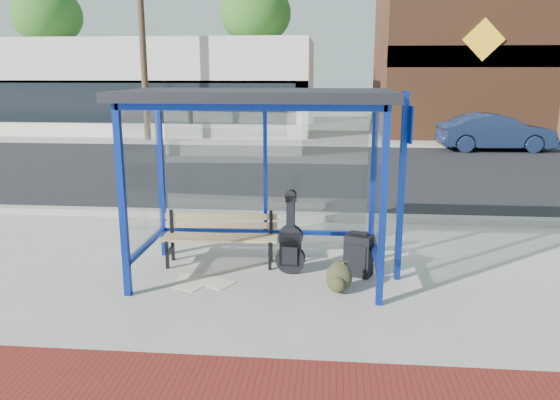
# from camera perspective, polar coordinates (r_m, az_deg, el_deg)

# --- Properties ---
(ground) EXTENTS (120.00, 120.00, 0.00)m
(ground) POSITION_cam_1_polar(r_m,az_deg,el_deg) (7.28, -2.19, -7.99)
(ground) COLOR #B2ADA0
(ground) RESTS_ON ground
(brick_paver_strip) EXTENTS (60.00, 1.00, 0.01)m
(brick_paver_strip) POSITION_cam_1_polar(r_m,az_deg,el_deg) (4.97, -6.28, -18.77)
(brick_paver_strip) COLOR maroon
(brick_paver_strip) RESTS_ON ground
(curb_near) EXTENTS (60.00, 0.25, 0.12)m
(curb_near) POSITION_cam_1_polar(r_m,az_deg,el_deg) (10.00, -0.05, -1.67)
(curb_near) COLOR gray
(curb_near) RESTS_ON ground
(street_asphalt) EXTENTS (60.00, 10.00, 0.00)m
(street_asphalt) POSITION_cam_1_polar(r_m,az_deg,el_deg) (14.98, 1.77, 3.12)
(street_asphalt) COLOR black
(street_asphalt) RESTS_ON ground
(curb_far) EXTENTS (60.00, 0.25, 0.12)m
(curb_far) POSITION_cam_1_polar(r_m,az_deg,el_deg) (20.01, 2.68, 5.84)
(curb_far) COLOR gray
(curb_far) RESTS_ON ground
(far_sidewalk) EXTENTS (60.00, 4.00, 0.01)m
(far_sidewalk) POSITION_cam_1_polar(r_m,az_deg,el_deg) (21.90, 2.91, 6.34)
(far_sidewalk) COLOR #B2ADA0
(far_sidewalk) RESTS_ON ground
(bus_shelter) EXTENTS (3.30, 1.80, 2.42)m
(bus_shelter) POSITION_cam_1_polar(r_m,az_deg,el_deg) (6.88, -2.26, 8.53)
(bus_shelter) COLOR navy
(bus_shelter) RESTS_ON ground
(storefront_white) EXTENTS (18.00, 6.04, 4.00)m
(storefront_white) POSITION_cam_1_polar(r_m,az_deg,el_deg) (26.63, -16.88, 11.33)
(storefront_white) COLOR silver
(storefront_white) RESTS_ON ground
(storefront_brown) EXTENTS (10.00, 7.08, 6.40)m
(storefront_brown) POSITION_cam_1_polar(r_m,az_deg,el_deg) (26.20, 21.64, 13.59)
(storefront_brown) COLOR #59331E
(storefront_brown) RESTS_ON ground
(tree_left) EXTENTS (3.60, 3.60, 7.03)m
(tree_left) POSITION_cam_1_polar(r_m,az_deg,el_deg) (32.48, -23.13, 17.22)
(tree_left) COLOR #4C3826
(tree_left) RESTS_ON ground
(tree_mid) EXTENTS (3.60, 3.60, 7.03)m
(tree_mid) POSITION_cam_1_polar(r_m,az_deg,el_deg) (29.12, -2.57, 18.79)
(tree_mid) COLOR #4C3826
(tree_mid) RESTS_ON ground
(utility_pole_west) EXTENTS (1.60, 0.24, 8.00)m
(utility_pole_west) POSITION_cam_1_polar(r_m,az_deg,el_deg) (21.32, -14.22, 16.83)
(utility_pole_west) COLOR #4C3826
(utility_pole_west) RESTS_ON ground
(bench) EXTENTS (1.60, 0.48, 0.75)m
(bench) POSITION_cam_1_polar(r_m,az_deg,el_deg) (7.66, -6.26, -3.62)
(bench) COLOR black
(bench) RESTS_ON ground
(guitar_bag) EXTENTS (0.40, 0.14, 1.07)m
(guitar_bag) POSITION_cam_1_polar(r_m,az_deg,el_deg) (7.27, 1.10, -4.72)
(guitar_bag) COLOR black
(guitar_bag) RESTS_ON ground
(suitcase) EXTENTS (0.41, 0.34, 0.61)m
(suitcase) POSITION_cam_1_polar(r_m,az_deg,el_deg) (7.29, 8.20, -5.75)
(suitcase) COLOR black
(suitcase) RESTS_ON ground
(backpack) EXTENTS (0.36, 0.33, 0.39)m
(backpack) POSITION_cam_1_polar(r_m,az_deg,el_deg) (6.75, 6.18, -8.13)
(backpack) COLOR #2C2D19
(backpack) RESTS_ON ground
(sign_post) EXTENTS (0.12, 0.30, 2.41)m
(sign_post) POSITION_cam_1_polar(r_m,az_deg,el_deg) (6.98, 12.69, 2.36)
(sign_post) COLOR navy
(sign_post) RESTS_ON ground
(newspaper_a) EXTENTS (0.42, 0.34, 0.01)m
(newspaper_a) POSITION_cam_1_polar(r_m,az_deg,el_deg) (7.30, -9.04, -8.05)
(newspaper_a) COLOR white
(newspaper_a) RESTS_ON ground
(newspaper_b) EXTENTS (0.48, 0.52, 0.01)m
(newspaper_b) POSITION_cam_1_polar(r_m,az_deg,el_deg) (7.10, -9.12, -8.70)
(newspaper_b) COLOR white
(newspaper_b) RESTS_ON ground
(newspaper_c) EXTENTS (0.52, 0.48, 0.01)m
(newspaper_c) POSITION_cam_1_polar(r_m,az_deg,el_deg) (7.10, -6.72, -8.61)
(newspaper_c) COLOR white
(newspaper_c) RESTS_ON ground
(parked_car) EXTENTS (3.90, 1.56, 1.26)m
(parked_car) POSITION_cam_1_polar(r_m,az_deg,el_deg) (20.09, 21.59, 6.60)
(parked_car) COLOR #182545
(parked_car) RESTS_ON ground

